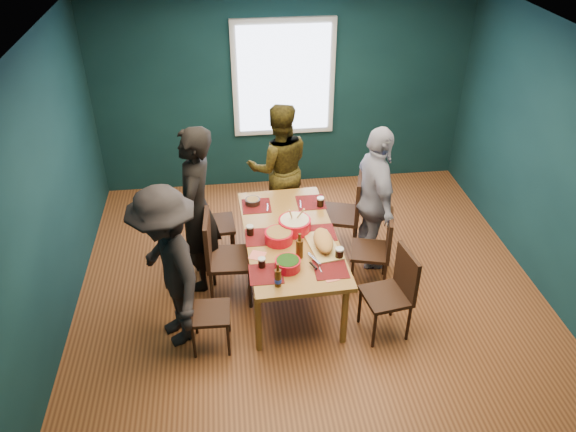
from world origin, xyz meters
name	(u,v)px	position (x,y,z in m)	size (l,w,h in m)	color
room	(309,170)	(0.00, 0.27, 1.37)	(5.01, 5.01, 2.71)	#9B572D
dining_table	(290,240)	(-0.21, 0.09, 0.64)	(1.01, 1.90, 0.71)	#96622D
chair_left_far	(207,219)	(-1.08, 0.76, 0.55)	(0.45, 0.45, 0.95)	black
chair_left_mid	(220,252)	(-0.94, 0.05, 0.59)	(0.48, 0.48, 1.02)	black
chair_left_near	(201,307)	(-1.14, -0.64, 0.49)	(0.39, 0.39, 0.83)	black
chair_right_far	(348,208)	(0.54, 0.72, 0.59)	(0.58, 0.58, 1.02)	black
chair_right_mid	(379,245)	(0.74, 0.06, 0.52)	(0.50, 0.50, 0.90)	black
chair_right_near	(395,287)	(0.71, -0.65, 0.54)	(0.48, 0.48, 0.93)	black
person_far_left	(196,211)	(-1.16, 0.35, 0.93)	(0.68, 0.44, 1.85)	black
person_back	(279,168)	(-0.18, 1.38, 0.82)	(0.79, 0.62, 1.63)	black
person_right	(375,200)	(0.77, 0.46, 0.85)	(0.99, 0.41, 1.70)	white
person_near_left	(168,268)	(-1.41, -0.48, 0.84)	(1.08, 0.62, 1.68)	black
bowl_salad	(279,236)	(-0.34, 0.00, 0.77)	(0.29, 0.29, 0.12)	red
bowl_dumpling	(295,224)	(-0.15, 0.17, 0.79)	(0.34, 0.34, 0.32)	red
bowl_herbs	(288,264)	(-0.30, -0.46, 0.77)	(0.24, 0.24, 0.11)	red
cutting_board	(323,242)	(0.09, -0.16, 0.78)	(0.36, 0.66, 0.14)	tan
small_bowl	(253,201)	(-0.55, 0.75, 0.75)	(0.17, 0.17, 0.07)	black
beer_bottle_a	(278,278)	(-0.42, -0.69, 0.80)	(0.07, 0.07, 0.25)	#41230B
beer_bottle_b	(299,248)	(-0.17, -0.29, 0.82)	(0.07, 0.07, 0.28)	#41230B
cola_glass_a	(262,262)	(-0.54, -0.40, 0.77)	(0.07, 0.07, 0.10)	black
cola_glass_b	(339,253)	(0.22, -0.36, 0.78)	(0.08, 0.08, 0.12)	black
cola_glass_c	(320,202)	(0.19, 0.61, 0.77)	(0.08, 0.08, 0.11)	black
cola_glass_d	(250,230)	(-0.62, 0.15, 0.77)	(0.08, 0.08, 0.11)	black
napkin_a	(326,231)	(0.17, 0.12, 0.71)	(0.15, 0.15, 0.00)	#F27165
napkin_b	(257,255)	(-0.57, -0.22, 0.71)	(0.15, 0.15, 0.00)	#F27165
napkin_c	(331,277)	(0.08, -0.63, 0.71)	(0.13, 0.13, 0.00)	#F27165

